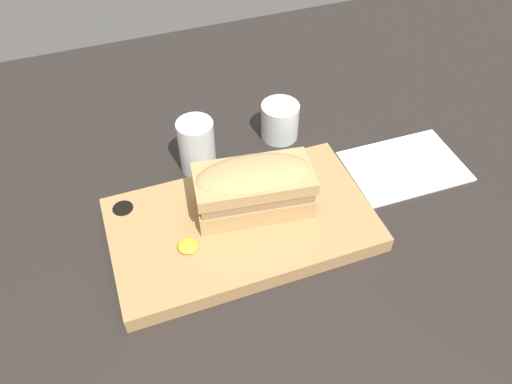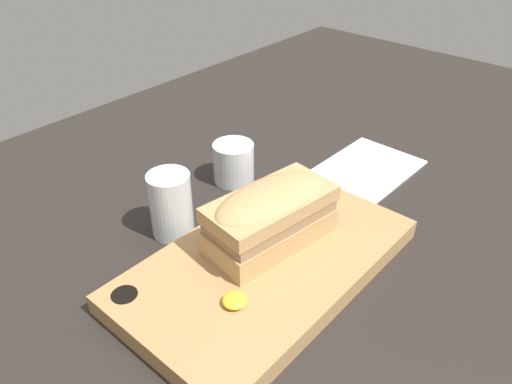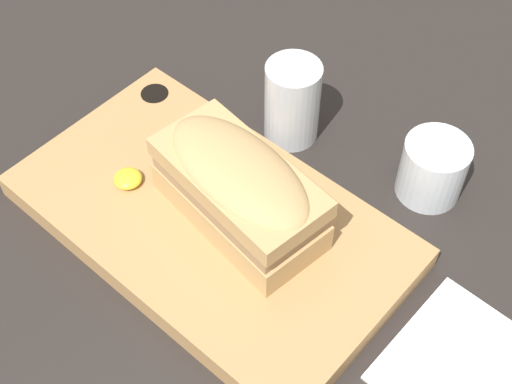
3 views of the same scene
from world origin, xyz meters
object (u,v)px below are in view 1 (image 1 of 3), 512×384
object	(u,v)px
serving_board	(241,224)
sandwich	(254,186)
napkin	(404,166)
wine_glass	(280,122)
water_glass	(197,149)

from	to	relation	value
serving_board	sandwich	size ratio (longest dim) A/B	2.14
serving_board	napkin	world-z (taller)	serving_board
sandwich	napkin	world-z (taller)	sandwich
serving_board	napkin	distance (cm)	31.56
napkin	sandwich	bearing A→B (deg)	-175.87
serving_board	wine_glass	bearing A→B (deg)	53.79
wine_glass	sandwich	bearing A→B (deg)	-122.84
serving_board	wine_glass	size ratio (longest dim) A/B	5.74
serving_board	water_glass	distance (cm)	16.23
water_glass	napkin	world-z (taller)	water_glass
water_glass	wine_glass	bearing A→B (deg)	11.11
wine_glass	napkin	size ratio (longest dim) A/B	0.34
serving_board	sandwich	distance (cm)	6.72
sandwich	napkin	distance (cm)	29.61
water_glass	wine_glass	world-z (taller)	water_glass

